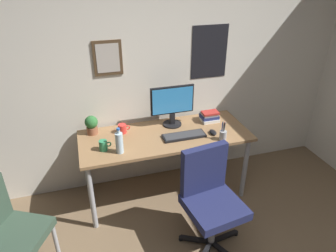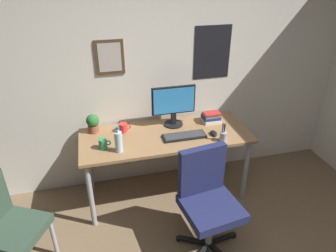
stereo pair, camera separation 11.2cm
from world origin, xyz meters
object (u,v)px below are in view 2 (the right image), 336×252
(coffee_mug_near, at_px, (123,128))
(potted_plant, at_px, (93,123))
(coffee_mug_far, at_px, (103,144))
(computer_mouse, at_px, (214,133))
(book_stack_left, at_px, (211,117))
(pen_cup, at_px, (223,136))
(monitor, at_px, (174,104))
(office_chair, at_px, (207,196))
(keyboard, at_px, (184,136))
(side_chair, at_px, (6,223))
(water_bottle, at_px, (119,141))

(coffee_mug_near, distance_m, potted_plant, 0.31)
(coffee_mug_near, bearing_deg, coffee_mug_far, -128.67)
(computer_mouse, bearing_deg, coffee_mug_far, 179.35)
(book_stack_left, bearing_deg, coffee_mug_near, 179.35)
(pen_cup, bearing_deg, monitor, 130.59)
(monitor, relative_size, potted_plant, 2.36)
(office_chair, bearing_deg, keyboard, 91.65)
(side_chair, relative_size, keyboard, 2.03)
(keyboard, relative_size, book_stack_left, 2.29)
(side_chair, height_order, potted_plant, potted_plant)
(office_chair, relative_size, coffee_mug_near, 7.75)
(office_chair, height_order, potted_plant, potted_plant)
(monitor, xyz_separation_m, computer_mouse, (0.34, -0.31, -0.22))
(office_chair, distance_m, coffee_mug_far, 1.06)
(side_chair, height_order, coffee_mug_near, side_chair)
(potted_plant, distance_m, book_stack_left, 1.25)
(potted_plant, xyz_separation_m, pen_cup, (1.21, -0.49, -0.05))
(water_bottle, distance_m, coffee_mug_far, 0.17)
(side_chair, bearing_deg, coffee_mug_near, 36.96)
(coffee_mug_near, xyz_separation_m, potted_plant, (-0.30, 0.07, 0.06))
(keyboard, relative_size, coffee_mug_far, 3.77)
(potted_plant, bearing_deg, book_stack_left, -3.77)
(keyboard, xyz_separation_m, coffee_mug_far, (-0.79, -0.02, 0.04))
(side_chair, xyz_separation_m, book_stack_left, (1.98, 0.77, 0.31))
(side_chair, distance_m, book_stack_left, 2.15)
(side_chair, relative_size, water_bottle, 3.47)
(coffee_mug_near, bearing_deg, computer_mouse, -18.29)
(coffee_mug_far, bearing_deg, book_stack_left, 12.74)
(water_bottle, bearing_deg, side_chair, -156.22)
(coffee_mug_near, bearing_deg, office_chair, -56.63)
(keyboard, bearing_deg, office_chair, -88.35)
(computer_mouse, relative_size, pen_cup, 0.55)
(keyboard, distance_m, potted_plant, 0.94)
(office_chair, distance_m, side_chair, 1.63)
(coffee_mug_far, relative_size, book_stack_left, 0.61)
(office_chair, relative_size, water_bottle, 3.76)
(potted_plant, bearing_deg, keyboard, -20.90)
(computer_mouse, xyz_separation_m, coffee_mug_far, (-1.09, 0.01, 0.03))
(coffee_mug_near, bearing_deg, book_stack_left, -0.65)
(water_bottle, relative_size, coffee_mug_near, 2.06)
(coffee_mug_far, distance_m, pen_cup, 1.15)
(pen_cup, bearing_deg, computer_mouse, 108.08)
(office_chair, xyz_separation_m, computer_mouse, (0.28, 0.61, 0.25))
(side_chair, xyz_separation_m, monitor, (1.57, 0.80, 0.49))
(potted_plant, bearing_deg, side_chair, -130.91)
(side_chair, relative_size, coffee_mug_near, 7.14)
(water_bottle, xyz_separation_m, pen_cup, (1.00, -0.06, -0.05))
(computer_mouse, relative_size, book_stack_left, 0.59)
(computer_mouse, xyz_separation_m, potted_plant, (-1.17, 0.36, 0.09))
(monitor, distance_m, potted_plant, 0.85)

